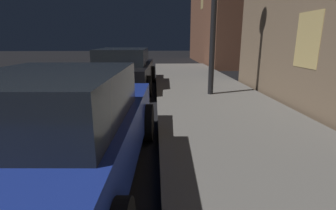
% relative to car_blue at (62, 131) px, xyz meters
% --- Properties ---
extents(car_blue, '(2.15, 4.44, 1.43)m').
position_rel_car_blue_xyz_m(car_blue, '(0.00, 0.00, 0.00)').
color(car_blue, navy).
rests_on(car_blue, ground).
extents(car_black, '(2.23, 4.59, 1.43)m').
position_rel_car_blue_xyz_m(car_black, '(0.00, 6.30, 0.01)').
color(car_black, black).
rests_on(car_black, ground).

